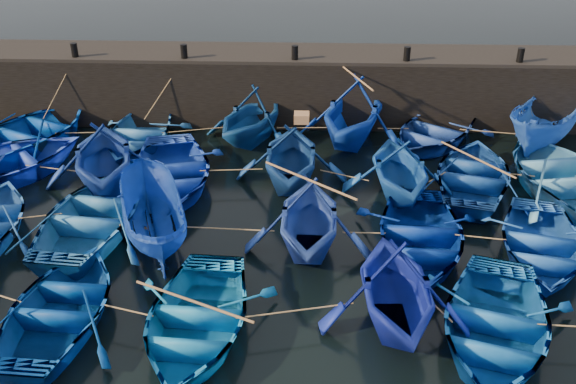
{
  "coord_description": "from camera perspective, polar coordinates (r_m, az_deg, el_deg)",
  "views": [
    {
      "loc": [
        0.62,
        -12.88,
        9.64
      ],
      "look_at": [
        0.0,
        3.2,
        0.7
      ],
      "focal_mm": 40.0,
      "sensor_mm": 36.0,
      "label": 1
    }
  ],
  "objects": [
    {
      "name": "boat_16",
      "position": [
        16.63,
        1.85,
        -2.16
      ],
      "size": [
        3.46,
        3.99,
        2.06
      ],
      "primitive_type": "imported",
      "rotation": [
        0.0,
        0.0,
        -0.02
      ],
      "color": "#21419F",
      "rests_on": "ground"
    },
    {
      "name": "boat_24",
      "position": [
        14.67,
        17.88,
        -11.2
      ],
      "size": [
        4.68,
        5.59,
        1.0
      ],
      "primitive_type": "imported",
      "rotation": [
        0.0,
        0.0,
        -0.29
      ],
      "color": "#094B96",
      "rests_on": "ground"
    },
    {
      "name": "boat_11",
      "position": [
        20.65,
        16.25,
        1.52
      ],
      "size": [
        4.55,
        5.5,
        0.99
      ],
      "primitive_type": "imported",
      "rotation": [
        0.0,
        0.0,
        2.87
      ],
      "color": "navy",
      "rests_on": "ground"
    },
    {
      "name": "boat_9",
      "position": [
        19.76,
        0.31,
        3.37
      ],
      "size": [
        3.57,
        4.13,
        2.16
      ],
      "primitive_type": "imported",
      "rotation": [
        0.0,
        0.0,
        3.13
      ],
      "color": "navy",
      "rests_on": "ground"
    },
    {
      "name": "bollard_4",
      "position": [
        24.61,
        19.97,
        11.37
      ],
      "size": [
        0.24,
        0.24,
        0.5
      ],
      "primitive_type": "cylinder",
      "color": "black",
      "rests_on": "quay_top"
    },
    {
      "name": "boat_10",
      "position": [
        19.37,
        9.93,
        2.21
      ],
      "size": [
        3.67,
        4.17,
        2.07
      ],
      "primitive_type": "imported",
      "rotation": [
        0.0,
        0.0,
        3.22
      ],
      "color": "#134EAC",
      "rests_on": "ground"
    },
    {
      "name": "boat_7",
      "position": [
        20.38,
        -16.08,
        3.25
      ],
      "size": [
        4.84,
        5.25,
        2.31
      ],
      "primitive_type": "imported",
      "rotation": [
        0.0,
        0.0,
        3.42
      ],
      "color": "navy",
      "rests_on": "ground"
    },
    {
      "name": "boat_5",
      "position": [
        24.0,
        21.94,
        5.61
      ],
      "size": [
        4.24,
        5.01,
        1.87
      ],
      "primitive_type": "imported",
      "rotation": [
        0.0,
        0.0,
        -0.6
      ],
      "color": "blue",
      "rests_on": "ground"
    },
    {
      "name": "quay_top",
      "position": [
        24.44,
        0.67,
        12.21
      ],
      "size": [
        26.0,
        2.5,
        0.12
      ],
      "primitive_type": "cube",
      "color": "black",
      "rests_on": "quay_wall"
    },
    {
      "name": "bollard_0",
      "position": [
        25.01,
        -18.46,
        11.89
      ],
      "size": [
        0.24,
        0.24,
        0.5
      ],
      "primitive_type": "cylinder",
      "color": "black",
      "rests_on": "quay_top"
    },
    {
      "name": "boat_22",
      "position": [
        14.29,
        -8.29,
        -11.18
      ],
      "size": [
        3.58,
        4.81,
        0.96
      ],
      "primitive_type": "imported",
      "rotation": [
        0.0,
        0.0,
        -0.06
      ],
      "color": "#0A64B1",
      "rests_on": "ground"
    },
    {
      "name": "quay_wall",
      "position": [
        24.85,
        0.65,
        9.32
      ],
      "size": [
        26.0,
        2.5,
        2.5
      ],
      "primitive_type": "cube",
      "color": "black",
      "rests_on": "ground"
    },
    {
      "name": "loose_oars",
      "position": [
        17.89,
        5.29,
        2.35
      ],
      "size": [
        9.79,
        12.52,
        1.54
      ],
      "color": "#99724C",
      "rests_on": "ground"
    },
    {
      "name": "boat_23",
      "position": [
        14.34,
        9.55,
        -8.32
      ],
      "size": [
        3.62,
        4.12,
        2.06
      ],
      "primitive_type": "imported",
      "rotation": [
        0.0,
        0.0,
        0.06
      ],
      "color": "#0F2096",
      "rests_on": "ground"
    },
    {
      "name": "boat_2",
      "position": [
        22.84,
        -3.28,
        6.84
      ],
      "size": [
        4.69,
        4.95,
        2.05
      ],
      "primitive_type": "imported",
      "rotation": [
        0.0,
        0.0,
        -0.44
      ],
      "color": "navy",
      "rests_on": "ground"
    },
    {
      "name": "bollard_2",
      "position": [
        23.49,
        0.61,
        12.3
      ],
      "size": [
        0.24,
        0.24,
        0.5
      ],
      "primitive_type": "cylinder",
      "color": "black",
      "rests_on": "quay_top"
    },
    {
      "name": "bollard_1",
      "position": [
        23.93,
        -9.23,
        12.25
      ],
      "size": [
        0.24,
        0.24,
        0.5
      ],
      "primitive_type": "cylinder",
      "color": "black",
      "rests_on": "quay_top"
    },
    {
      "name": "boat_0",
      "position": [
        24.28,
        -21.96,
        4.95
      ],
      "size": [
        5.95,
        6.7,
        1.15
      ],
      "primitive_type": "imported",
      "rotation": [
        0.0,
        0.0,
        2.7
      ],
      "color": "navy",
      "rests_on": "ground"
    },
    {
      "name": "wooden_crate",
      "position": [
        19.26,
        1.22,
        6.62
      ],
      "size": [
        0.46,
        0.45,
        0.28
      ],
      "primitive_type": "cube",
      "color": "#9A6B43",
      "rests_on": "boat_9"
    },
    {
      "name": "boat_1",
      "position": [
        23.23,
        -13.31,
        5.0
      ],
      "size": [
        3.54,
        4.77,
        0.95
      ],
      "primitive_type": "imported",
      "rotation": [
        0.0,
        0.0,
        -0.06
      ],
      "color": "#1E599C",
      "rests_on": "ground"
    },
    {
      "name": "boat_12",
      "position": [
        21.28,
        23.39,
        1.34
      ],
      "size": [
        5.06,
        6.35,
        1.18
      ],
      "primitive_type": "imported",
      "rotation": [
        0.0,
        0.0,
        3.33
      ],
      "color": "#3579C4",
      "rests_on": "ground"
    },
    {
      "name": "boat_3",
      "position": [
        22.81,
        5.83,
        7.22
      ],
      "size": [
        5.23,
        5.64,
        2.43
      ],
      "primitive_type": "imported",
      "rotation": [
        0.0,
        0.0,
        -0.32
      ],
      "color": "#0D39B9",
      "rests_on": "ground"
    },
    {
      "name": "ground",
      "position": [
        16.1,
        -0.44,
        -7.73
      ],
      "size": [
        120.0,
        120.0,
        0.0
      ],
      "primitive_type": "plane",
      "color": "black",
      "rests_on": "ground"
    },
    {
      "name": "boat_4",
      "position": [
        23.47,
        12.84,
        5.34
      ],
      "size": [
        5.46,
        5.78,
        0.98
      ],
      "primitive_type": "imported",
      "rotation": [
        0.0,
        0.0,
        -0.61
      ],
      "color": "navy",
      "rests_on": "ground"
    },
    {
      "name": "boat_8",
      "position": [
        20.29,
        -10.36,
        1.85
      ],
      "size": [
        4.72,
        5.78,
        1.05
      ],
      "primitive_type": "imported",
      "rotation": [
        0.0,
        0.0,
        0.24
      ],
      "color": "#153AC0",
      "rests_on": "ground"
    },
    {
      "name": "boat_18",
      "position": [
        17.8,
        21.56,
        -4.3
      ],
      "size": [
        4.01,
        4.96,
        0.91
      ],
      "primitive_type": "imported",
      "rotation": [
        0.0,
        0.0,
        -0.22
      ],
      "color": "#12459F",
      "rests_on": "ground"
    },
    {
      "name": "bollard_3",
      "position": [
        23.72,
        10.53,
        11.99
      ],
      "size": [
        0.24,
        0.24,
        0.5
      ],
      "primitive_type": "cylinder",
      "color": "black",
      "rests_on": "quay_top"
    },
    {
      "name": "mooring_ropes",
      "position": [
        19.98,
        -0.07,
        3.04
      ],
      "size": [
        18.01,
        11.78,
        2.1
      ],
      "color": "tan",
      "rests_on": "ground"
    },
    {
      "name": "boat_15",
      "position": [
        17.33,
        -11.98,
        -2.24
      ],
      "size": [
        2.95,
        4.55,
        1.65
      ],
      "primitive_type": "imported",
      "rotation": [
        0.0,
        0.0,
        3.49
      ],
      "color": "#0E3695",
      "rests_on": "ground"
    },
    {
      "name": "boat_21",
      "position": [
        15.37,
        -19.44,
        -9.57
      ],
      "size": [
        3.45,
        4.64,
        0.92
      ],
      "primitive_type": "imported",
      "rotation": [
        0.0,
        0.0,
        3.08
      ],
      "color": "navy",
      "rests_on": "ground"
    },
    {
      "name": "boat_17",
      "position": [
        17.16,
        11.65,
        -3.84
      ],
      "size": [
        3.71,
        4.95,
        0.98
      ],
      "primitive_type": "imported",
      "rotation": [
        0.0,
        0.0,
        -0.07
      ],
      "color": "navy",
      "rests_on": "ground"
    },
    {
      "name": "boat_14",
      "position": [
        18.43,
        -16.83,
        -1.96
      ],
      "size": [
        4.1,
        5.4,
        1.05
      ],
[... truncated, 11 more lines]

